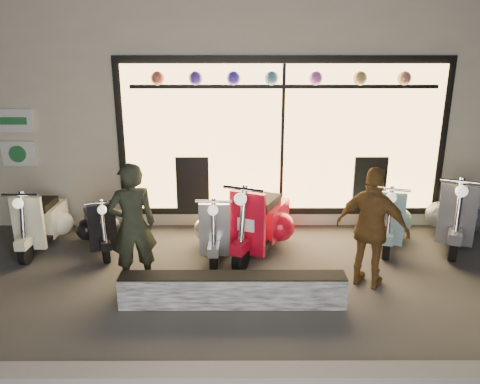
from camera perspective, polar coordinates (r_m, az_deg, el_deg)
The scene contains 12 objects.
ground at distance 6.43m, azimuth -0.88°, elevation -10.58°, with size 40.00×40.00×0.00m, color #383533.
kerb at distance 4.72m, azimuth -1.18°, elevation -21.38°, with size 40.00×0.25×0.12m, color slate.
shop_building at distance 10.70m, azimuth -0.59°, elevation 12.47°, with size 10.20×6.23×4.20m.
graffiti_barrier at distance 5.76m, azimuth -0.90°, elevation -11.85°, with size 2.71×0.28×0.40m, color black.
scooter_silver at distance 7.16m, azimuth -2.78°, elevation -4.17°, with size 0.45×1.35×0.97m.
scooter_red at distance 7.16m, azimuth 2.81°, elevation -3.53°, with size 0.95×1.58×1.15m.
scooter_black at distance 7.61m, azimuth -16.80°, elevation -3.88°, with size 0.71×1.21×0.88m.
scooter_cream at distance 7.98m, azimuth -22.78°, elevation -3.17°, with size 0.45×1.39×1.00m.
scooter_blue at distance 7.87m, azimuth 17.49°, elevation -2.78°, with size 0.73×1.44×1.03m.
scooter_grey at distance 8.24m, azimuth 24.76°, elevation -2.33°, with size 0.94×1.58×1.15m.
man at distance 6.14m, azimuth -12.96°, elevation -4.00°, with size 0.60×0.39×1.65m, color black.
woman at distance 6.19m, azimuth 15.81°, elevation -4.29°, with size 0.94×0.39×1.60m, color brown.
Camera 1 is at (0.08, -5.68, 3.01)m, focal length 35.00 mm.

